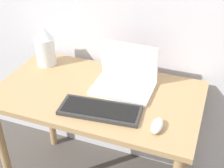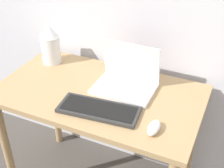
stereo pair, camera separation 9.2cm
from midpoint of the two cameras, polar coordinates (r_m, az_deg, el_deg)
The scene contains 6 objects.
desk at distance 1.75m, azimuth -0.85°, elevation -4.53°, with size 1.11×0.63×0.77m.
laptop at distance 1.69m, azimuth 4.22°, elevation 0.87°, with size 0.32×0.24×0.25m.
keyboard at distance 1.54m, azimuth -0.73°, elevation -4.72°, with size 0.41×0.20×0.02m.
mouse at distance 1.44m, azimuth 9.50°, elevation -7.93°, with size 0.05×0.11×0.04m.
vase at distance 1.94m, azimuth -9.87°, elevation 7.15°, with size 0.12×0.12×0.25m.
mp3_player at distance 1.64m, azimuth 2.03°, elevation -2.36°, with size 0.05×0.06×0.01m.
Camera 2 is at (0.64, -0.92, 1.72)m, focal length 50.00 mm.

